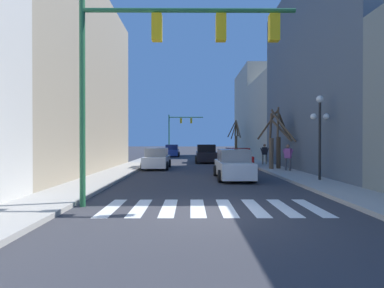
# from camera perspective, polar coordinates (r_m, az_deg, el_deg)

# --- Properties ---
(ground_plane) EXTENTS (240.00, 240.00, 0.00)m
(ground_plane) POSITION_cam_1_polar(r_m,az_deg,el_deg) (8.86, 4.17, -13.07)
(ground_plane) COLOR #38383D
(sidewalk_left) EXTENTS (2.15, 90.00, 0.15)m
(sidewalk_left) POSITION_cam_1_polar(r_m,az_deg,el_deg) (10.02, -29.27, -11.10)
(sidewalk_left) COLOR #ADA89E
(sidewalk_left) RESTS_ON ground_plane
(building_row_left) EXTENTS (6.00, 25.51, 12.27)m
(building_row_left) POSITION_cam_1_polar(r_m,az_deg,el_deg) (18.39, -29.73, 11.96)
(building_row_left) COLOR beige
(building_row_left) RESTS_ON ground_plane
(building_row_right) EXTENTS (6.00, 46.11, 13.24)m
(building_row_right) POSITION_cam_1_polar(r_m,az_deg,el_deg) (28.91, 20.52, 7.61)
(building_row_right) COLOR gray
(building_row_right) RESTS_ON ground_plane
(crosswalk_stripes) EXTENTS (6.75, 2.60, 0.01)m
(crosswalk_stripes) POSITION_cam_1_polar(r_m,az_deg,el_deg) (9.61, 3.81, -11.98)
(crosswalk_stripes) COLOR white
(crosswalk_stripes) RESTS_ON ground_plane
(traffic_signal_near) EXTENTS (6.87, 0.28, 6.64)m
(traffic_signal_near) POSITION_cam_1_polar(r_m,az_deg,el_deg) (10.00, -6.09, 17.07)
(traffic_signal_near) COLOR #236038
(traffic_signal_near) RESTS_ON ground_plane
(traffic_signal_far) EXTENTS (5.57, 0.28, 6.39)m
(traffic_signal_far) POSITION_cam_1_polar(r_m,az_deg,el_deg) (48.09, -2.59, 3.43)
(traffic_signal_far) COLOR #236038
(traffic_signal_far) RESTS_ON ground_plane
(street_lamp_right_corner) EXTENTS (0.95, 0.36, 4.25)m
(street_lamp_right_corner) POSITION_cam_1_polar(r_m,az_deg,el_deg) (16.39, 23.16, 4.21)
(street_lamp_right_corner) COLOR black
(street_lamp_right_corner) RESTS_ON sidewalk_right
(car_parked_right_far) EXTENTS (2.15, 4.40, 1.79)m
(car_parked_right_far) POSITION_cam_1_polar(r_m,az_deg,el_deg) (29.63, 2.68, -1.95)
(car_parked_right_far) COLOR black
(car_parked_right_far) RESTS_ON ground_plane
(car_parked_right_near) EXTENTS (2.11, 4.23, 1.66)m
(car_parked_right_near) POSITION_cam_1_polar(r_m,az_deg,el_deg) (35.65, 2.89, -1.63)
(car_parked_right_near) COLOR gray
(car_parked_right_near) RESTS_ON ground_plane
(car_driving_toward_lane) EXTENTS (1.95, 4.50, 1.65)m
(car_driving_toward_lane) POSITION_cam_1_polar(r_m,az_deg,el_deg) (16.77, 7.86, -4.01)
(car_driving_toward_lane) COLOR white
(car_driving_toward_lane) RESTS_ON ground_plane
(car_parked_left_mid) EXTENTS (2.06, 4.66, 1.55)m
(car_parked_left_mid) POSITION_cam_1_polar(r_m,az_deg,el_deg) (25.03, 8.63, -2.62)
(car_parked_left_mid) COLOR red
(car_parked_left_mid) RESTS_ON ground_plane
(car_driving_away_lane) EXTENTS (1.97, 4.26, 1.59)m
(car_driving_away_lane) POSITION_cam_1_polar(r_m,az_deg,el_deg) (23.08, -6.73, -2.85)
(car_driving_away_lane) COLOR white
(car_driving_away_lane) RESTS_ON ground_plane
(car_parked_right_mid) EXTENTS (2.03, 4.73, 1.66)m
(car_parked_right_mid) POSITION_cam_1_polar(r_m,az_deg,el_deg) (41.53, -3.82, -1.33)
(car_parked_right_mid) COLOR navy
(car_parked_right_mid) RESTS_ON ground_plane
(pedestrian_on_right_sidewalk) EXTENTS (0.60, 0.58, 1.74)m
(pedestrian_on_right_sidewalk) POSITION_cam_1_polar(r_m,az_deg,el_deg) (20.85, 17.81, -2.03)
(pedestrian_on_right_sidewalk) COLOR #4C4C51
(pedestrian_on_right_sidewalk) RESTS_ON sidewalk_right
(pedestrian_crossing_street) EXTENTS (0.74, 0.23, 1.72)m
(pedestrian_crossing_street) POSITION_cam_1_polar(r_m,az_deg,el_deg) (26.19, 13.65, -1.54)
(pedestrian_crossing_street) COLOR #7A705B
(pedestrian_crossing_street) RESTS_ON sidewalk_right
(street_tree_left_near) EXTENTS (1.75, 2.37, 4.25)m
(street_tree_left_near) POSITION_cam_1_polar(r_m,az_deg,el_deg) (22.05, 15.46, 0.90)
(street_tree_left_near) COLOR brown
(street_tree_left_near) RESTS_ON sidewalk_right
(street_tree_right_mid) EXTENTS (1.64, 3.11, 4.72)m
(street_tree_right_mid) POSITION_cam_1_polar(r_m,az_deg,el_deg) (38.94, 8.35, 1.12)
(street_tree_right_mid) COLOR brown
(street_tree_right_mid) RESTS_ON sidewalk_right
(street_tree_left_mid) EXTENTS (2.41, 2.48, 4.41)m
(street_tree_left_mid) POSITION_cam_1_polar(r_m,az_deg,el_deg) (22.45, 16.07, 0.52)
(street_tree_left_mid) COLOR brown
(street_tree_left_mid) RESTS_ON sidewalk_right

